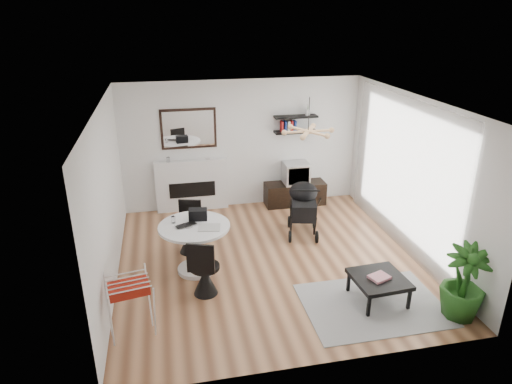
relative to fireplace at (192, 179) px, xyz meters
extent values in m
plane|color=brown|center=(1.10, -2.42, -0.69)|extent=(5.00, 5.00, 0.00)
plane|color=white|center=(1.10, -2.42, 2.01)|extent=(5.00, 5.00, 0.00)
plane|color=white|center=(1.10, 0.08, 0.66)|extent=(5.00, 0.00, 5.00)
plane|color=white|center=(-1.40, -2.42, 0.66)|extent=(0.00, 5.00, 5.00)
plane|color=white|center=(3.60, -2.42, 0.66)|extent=(0.00, 5.00, 5.00)
cube|color=white|center=(3.50, -2.22, 0.66)|extent=(0.04, 3.60, 2.60)
cube|color=white|center=(0.00, 0.00, -0.14)|extent=(1.50, 0.15, 1.10)
cube|color=black|center=(0.00, -0.06, -0.21)|extent=(0.95, 0.06, 0.32)
cube|color=black|center=(0.00, 0.06, 1.06)|extent=(1.12, 0.03, 0.82)
cube|color=white|center=(0.00, 0.04, 1.06)|extent=(1.02, 0.01, 0.72)
cube|color=black|center=(2.21, -0.05, 0.91)|extent=(0.90, 0.25, 0.04)
cube|color=black|center=(2.21, -0.05, 1.23)|extent=(0.90, 0.25, 0.04)
cube|color=black|center=(2.21, -0.16, -0.44)|extent=(1.31, 0.46, 0.49)
cube|color=silver|center=(2.22, -0.16, 0.04)|extent=(0.53, 0.46, 0.46)
cube|color=black|center=(2.22, -0.39, 0.04)|extent=(0.45, 0.01, 0.37)
cylinder|color=white|center=(-0.14, -2.49, -0.65)|extent=(0.61, 0.61, 0.07)
cylinder|color=white|center=(-0.14, -2.49, -0.26)|extent=(0.15, 0.15, 0.72)
cylinder|color=white|center=(-0.14, -2.49, 0.12)|extent=(1.13, 1.13, 0.04)
imported|color=black|center=(-0.25, -2.54, 0.16)|extent=(0.39, 0.33, 0.03)
cube|color=black|center=(-0.06, -2.29, 0.23)|extent=(0.31, 0.21, 0.18)
cube|color=silver|center=(0.09, -2.63, 0.15)|extent=(0.38, 0.33, 0.01)
cylinder|color=white|center=(-0.45, -2.33, 0.20)|extent=(0.07, 0.07, 0.11)
cylinder|color=black|center=(-0.20, -1.84, -0.24)|extent=(0.43, 0.43, 0.05)
cone|color=black|center=(-0.20, -1.84, -0.48)|extent=(0.36, 0.36, 0.41)
cube|color=black|center=(-0.15, -1.65, 0.01)|extent=(0.39, 0.14, 0.44)
cylinder|color=black|center=(-0.05, -3.16, -0.23)|extent=(0.44, 0.44, 0.05)
cone|color=black|center=(-0.05, -3.16, -0.47)|extent=(0.36, 0.36, 0.42)
cube|color=black|center=(-0.12, -3.35, 0.02)|extent=(0.39, 0.18, 0.45)
cube|color=maroon|center=(-1.08, -3.93, 0.07)|extent=(0.53, 0.37, 0.13)
cube|color=black|center=(1.95, -1.59, -0.15)|extent=(0.60, 0.76, 0.31)
ellipsoid|color=black|center=(2.00, -1.39, 0.10)|extent=(0.54, 0.54, 0.38)
cylinder|color=black|center=(1.85, -2.00, 0.38)|extent=(0.49, 0.15, 0.03)
torus|color=black|center=(1.79, -1.22, -0.58)|extent=(0.11, 0.24, 0.23)
torus|color=black|center=(2.27, -1.34, -0.58)|extent=(0.11, 0.24, 0.23)
torus|color=black|center=(1.64, -1.83, -0.58)|extent=(0.11, 0.24, 0.23)
torus|color=black|center=(2.11, -1.95, -0.58)|extent=(0.11, 0.24, 0.23)
cube|color=#989898|center=(2.29, -3.95, -0.68)|extent=(2.00, 1.44, 0.01)
cube|color=black|center=(2.40, -3.85, -0.32)|extent=(0.78, 0.78, 0.06)
cube|color=black|center=(2.10, -4.19, -0.51)|extent=(0.04, 0.04, 0.32)
cube|color=black|center=(2.74, -4.15, -0.51)|extent=(0.04, 0.04, 0.32)
cube|color=black|center=(2.07, -3.55, -0.51)|extent=(0.04, 0.04, 0.32)
cube|color=black|center=(2.70, -3.52, -0.51)|extent=(0.04, 0.04, 0.32)
cube|color=#DD3753|center=(2.38, -3.88, -0.27)|extent=(0.34, 0.30, 0.04)
imported|color=#1F5217|center=(3.35, -4.42, -0.14)|extent=(0.77, 0.77, 1.08)
camera|label=1|loc=(-0.49, -9.02, 3.32)|focal=32.00mm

